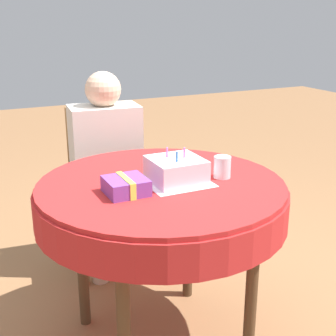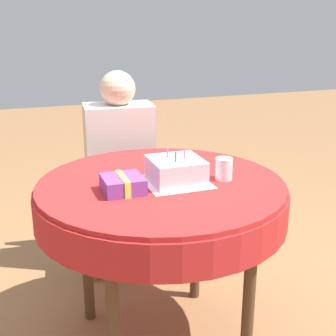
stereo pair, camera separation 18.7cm
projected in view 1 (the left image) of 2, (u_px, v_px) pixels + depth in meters
dining_table at (161, 203)px, 1.92m from camera, size 1.02×1.02×0.77m
chair at (104, 183)px, 2.69m from camera, size 0.44×0.44×0.92m
person at (107, 156)px, 2.55m from camera, size 0.39×0.35×1.13m
napkin at (176, 181)px, 1.89m from camera, size 0.25×0.25×0.00m
birthday_cake at (176, 170)px, 1.88m from camera, size 0.20×0.20×0.14m
drinking_glass at (222, 167)px, 1.93m from camera, size 0.07×0.07×0.09m
gift_box at (126, 186)px, 1.76m from camera, size 0.15×0.16×0.07m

